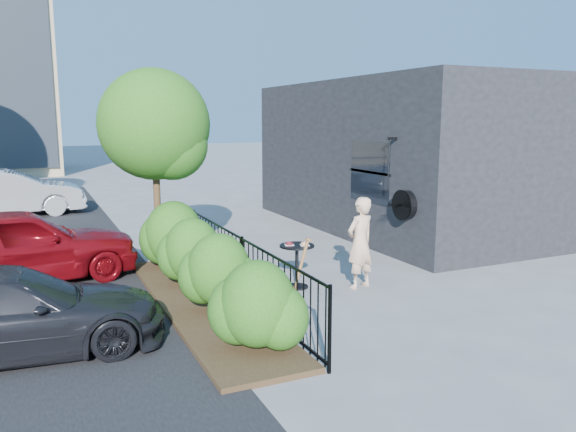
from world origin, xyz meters
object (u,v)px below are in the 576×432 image
patio_tree (158,131)px  cafe_table (297,258)px  car_darkgrey (8,313)px  car_red (17,246)px  woman (360,243)px  car_silver (10,193)px  shovel (295,289)px

patio_tree → cafe_table: patio_tree is taller
patio_tree → car_darkgrey: bearing=-127.4°
car_red → car_darkgrey: bearing=170.2°
woman → car_silver: 12.55m
cafe_table → car_silver: (-4.89, 10.60, 0.18)m
patio_tree → shovel: bearing=-77.1°
car_silver → car_darkgrey: size_ratio=1.12×
car_red → car_silver: (-0.33, 8.28, 0.00)m
woman → shovel: size_ratio=1.21×
patio_tree → car_silver: patio_tree is taller
car_silver → patio_tree: bearing=-160.7°
patio_tree → car_red: size_ratio=0.93×
woman → car_silver: woman is taller
car_red → cafe_table: bearing=-125.7°
car_silver → cafe_table: bearing=-156.2°
woman → car_red: woman is taller
car_darkgrey → cafe_table: bearing=-73.4°
cafe_table → woman: woman is taller
cafe_table → car_red: (-4.56, 2.33, 0.18)m
cafe_table → woman: bearing=-23.7°
cafe_table → woman: (1.03, -0.46, 0.28)m
car_red → woman: bearing=-125.1°
cafe_table → car_darkgrey: bearing=-166.3°
shovel → car_silver: bearing=107.8°
cafe_table → shovel: 2.02m
patio_tree → car_silver: size_ratio=0.90×
car_darkgrey → patio_tree: bearing=-34.5°
woman → car_silver: bearing=-77.9°
cafe_table → car_silver: bearing=114.7°
woman → car_darkgrey: woman is taller
woman → shovel: bearing=19.0°
patio_tree → woman: bearing=-45.1°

